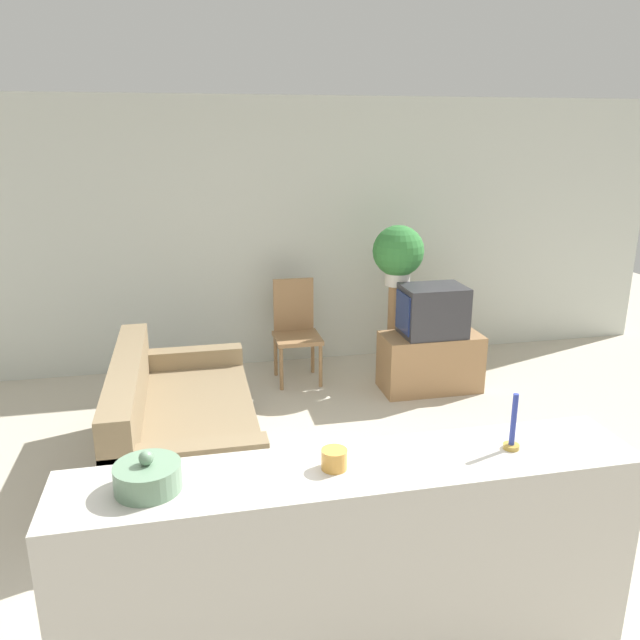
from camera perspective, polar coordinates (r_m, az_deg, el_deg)
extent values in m
plane|color=beige|center=(3.75, 0.12, -22.22)|extent=(14.00, 14.00, 0.00)
cube|color=silver|center=(6.38, -6.50, 7.63)|extent=(9.00, 0.06, 2.70)
cube|color=#847051|center=(4.68, -12.02, -10.52)|extent=(0.96, 1.85, 0.48)
cube|color=#847051|center=(4.53, -17.20, -5.99)|extent=(0.20, 1.85, 0.37)
cube|color=#847051|center=(3.91, -11.94, -15.19)|extent=(0.96, 0.16, 0.62)
cube|color=#847051|center=(5.42, -12.17, -5.76)|extent=(0.96, 0.16, 0.62)
cube|color=#9E754C|center=(6.00, 10.03, -3.79)|extent=(0.93, 0.45, 0.55)
cube|color=#333338|center=(5.84, 10.28, 0.85)|extent=(0.57, 0.43, 0.47)
cube|color=navy|center=(5.74, 7.61, 0.69)|extent=(0.02, 0.35, 0.36)
cube|color=#9E754C|center=(6.04, -2.09, -1.66)|extent=(0.44, 0.44, 0.04)
cube|color=#9E754C|center=(6.15, -2.45, 1.42)|extent=(0.40, 0.04, 0.52)
cylinder|color=#9E754C|center=(5.92, -3.55, -4.48)|extent=(0.04, 0.04, 0.42)
cylinder|color=#9E754C|center=(5.98, 0.06, -4.21)|extent=(0.04, 0.04, 0.42)
cylinder|color=#9E754C|center=(6.27, -4.08, -3.24)|extent=(0.04, 0.04, 0.42)
cylinder|color=#9E754C|center=(6.33, -0.67, -3.00)|extent=(0.04, 0.04, 0.42)
cylinder|color=#9E754C|center=(6.18, 6.91, -1.06)|extent=(0.16, 0.16, 0.94)
cylinder|color=white|center=(6.04, 7.08, 3.76)|extent=(0.24, 0.24, 0.12)
sphere|color=#38843D|center=(5.99, 7.18, 6.28)|extent=(0.49, 0.49, 0.49)
cube|color=beige|center=(2.92, 3.11, -22.16)|extent=(2.42, 0.44, 1.05)
cylinder|color=gray|center=(2.52, -15.46, -13.67)|extent=(0.26, 0.26, 0.10)
sphere|color=gray|center=(2.48, -15.61, -12.06)|extent=(0.06, 0.06, 0.06)
cylinder|color=gold|center=(2.58, 1.31, -12.60)|extent=(0.11, 0.11, 0.08)
cylinder|color=#B7933D|center=(2.86, 17.07, -10.99)|extent=(0.07, 0.07, 0.02)
cylinder|color=#2D3D9E|center=(2.80, 17.30, -8.68)|extent=(0.02, 0.02, 0.23)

